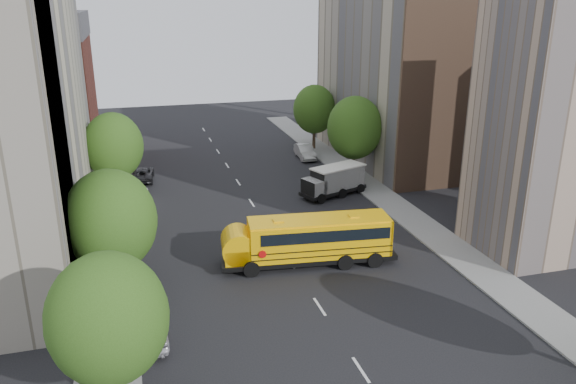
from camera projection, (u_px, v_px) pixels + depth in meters
name	position (u px, v px, depth m)	size (l,w,h in m)	color
ground	(282.00, 250.00, 39.27)	(120.00, 120.00, 0.00)	black
sidewalk_left	(112.00, 240.00, 40.80)	(3.00, 80.00, 0.12)	slate
sidewalk_right	(399.00, 209.00, 46.79)	(3.00, 80.00, 0.12)	slate
lane_markings	(252.00, 203.00, 48.36)	(0.15, 64.00, 0.01)	silver
building_left_redbrick	(42.00, 103.00, 57.94)	(10.00, 15.00, 13.00)	maroon
building_right_near	(562.00, 129.00, 37.10)	(10.00, 7.00, 17.00)	tan
building_right_far	(396.00, 76.00, 59.21)	(10.00, 22.00, 18.00)	tan
building_right_sidewall	(452.00, 91.00, 49.21)	(10.10, 0.30, 18.00)	brown
street_tree_0	(108.00, 319.00, 22.17)	(4.80, 4.80, 7.41)	#38281C
street_tree_1	(111.00, 221.00, 31.16)	(5.12, 5.12, 7.90)	#38281C
street_tree_2	(114.00, 146.00, 47.57)	(4.99, 4.99, 7.71)	#38281C
street_tree_4	(355.00, 128.00, 53.21)	(5.25, 5.25, 8.10)	#38281C
street_tree_5	(314.00, 109.00, 64.24)	(4.86, 4.86, 7.51)	#38281C
school_bus	(307.00, 239.00, 36.65)	(11.72, 3.92, 3.24)	black
safari_truck	(334.00, 180.00, 49.79)	(6.52, 4.15, 2.64)	black
parked_car_0	(146.00, 326.00, 28.71)	(1.84, 4.56, 1.55)	#B3B2B9
parked_car_1	(139.00, 197.00, 47.53)	(1.56, 4.47, 1.47)	white
parked_car_2	(142.00, 174.00, 54.24)	(2.11, 4.57, 1.27)	black
parked_car_4	(347.00, 179.00, 52.43)	(1.60, 3.98, 1.36)	#34355C
parked_car_5	(305.00, 152.00, 61.77)	(1.59, 4.57, 1.51)	#9E9D98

